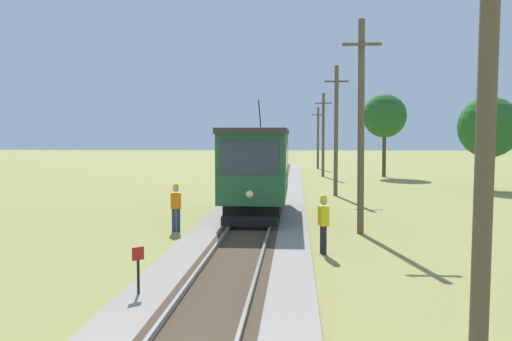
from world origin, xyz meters
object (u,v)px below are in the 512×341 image
(second_worker, at_px, (176,205))
(tree_left_near, at_px, (489,127))
(red_tram, at_px, (257,167))
(utility_pole_far, at_px, (323,134))
(trackside_signal_marker, at_px, (138,271))
(utility_pole_distant, at_px, (318,137))
(utility_pole_mid, at_px, (336,129))
(utility_pole_foreground, at_px, (487,90))
(utility_pole_near_tram, at_px, (361,124))
(tree_right_near, at_px, (385,116))
(track_worker, at_px, (323,221))

(second_worker, bearing_deg, tree_left_near, 124.21)
(red_tram, bearing_deg, utility_pole_far, 81.03)
(trackside_signal_marker, height_order, tree_left_near, tree_left_near)
(utility_pole_distant, distance_m, tree_left_near, 24.89)
(utility_pole_mid, xyz_separation_m, utility_pole_distant, (0.00, 27.29, -0.54))
(utility_pole_foreground, xyz_separation_m, second_worker, (-6.73, 13.36, -3.12))
(utility_pole_distant, distance_m, trackside_signal_marker, 49.61)
(trackside_signal_marker, bearing_deg, utility_pole_mid, 75.49)
(utility_pole_far, bearing_deg, utility_pole_distant, 90.00)
(utility_pole_distant, bearing_deg, trackside_signal_marker, -96.58)
(tree_left_near, bearing_deg, trackside_signal_marker, -120.93)
(red_tram, height_order, utility_pole_near_tram, utility_pole_near_tram)
(utility_pole_foreground, relative_size, second_worker, 4.49)
(utility_pole_mid, bearing_deg, tree_left_near, 24.27)
(utility_pole_foreground, relative_size, utility_pole_mid, 1.06)
(utility_pole_mid, xyz_separation_m, tree_right_near, (5.21, 15.88, 1.30))
(utility_pole_foreground, xyz_separation_m, tree_left_near, (10.22, 31.05, -0.02))
(utility_pole_far, relative_size, trackside_signal_marker, 6.07)
(utility_pole_mid, bearing_deg, utility_pole_foreground, -90.00)
(second_worker, bearing_deg, utility_pole_near_tram, 80.20)
(red_tram, relative_size, utility_pole_near_tram, 1.11)
(utility_pole_near_tram, xyz_separation_m, tree_right_near, (5.21, 28.71, 1.23))
(utility_pole_near_tram, height_order, second_worker, utility_pole_near_tram)
(utility_pole_mid, bearing_deg, track_worker, -95.18)
(red_tram, xyz_separation_m, utility_pole_near_tram, (3.98, -3.41, 1.77))
(utility_pole_near_tram, bearing_deg, track_worker, -111.39)
(utility_pole_near_tram, xyz_separation_m, track_worker, (-1.51, -3.86, -2.98))
(utility_pole_mid, distance_m, trackside_signal_marker, 22.87)
(utility_pole_distant, distance_m, second_worker, 41.00)
(trackside_signal_marker, bearing_deg, red_tram, 82.29)
(utility_pole_distant, height_order, tree_right_near, tree_right_near)
(utility_pole_distant, relative_size, second_worker, 3.65)
(red_tram, xyz_separation_m, trackside_signal_marker, (-1.69, -12.50, -1.53))
(tree_left_near, bearing_deg, utility_pole_near_tram, -120.38)
(utility_pole_mid, distance_m, utility_pole_distant, 27.30)
(utility_pole_far, distance_m, tree_right_near, 5.42)
(red_tram, relative_size, second_worker, 4.79)
(utility_pole_foreground, relative_size, tree_right_near, 1.13)
(utility_pole_foreground, xyz_separation_m, tree_right_near, (5.21, 42.33, 1.09))
(utility_pole_mid, relative_size, second_worker, 4.25)
(tree_left_near, bearing_deg, utility_pole_foreground, -108.22)
(trackside_signal_marker, relative_size, track_worker, 0.66)
(utility_pole_near_tram, bearing_deg, trackside_signal_marker, -121.96)
(tree_left_near, bearing_deg, tree_right_near, 113.97)
(utility_pole_foreground, height_order, tree_left_near, utility_pole_foreground)
(utility_pole_distant, bearing_deg, utility_pole_far, -90.00)
(utility_pole_foreground, bearing_deg, tree_right_near, 82.99)
(utility_pole_foreground, height_order, track_worker, utility_pole_foreground)
(red_tram, height_order, utility_pole_foreground, utility_pole_foreground)
(utility_pole_near_tram, bearing_deg, utility_pole_mid, 90.00)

